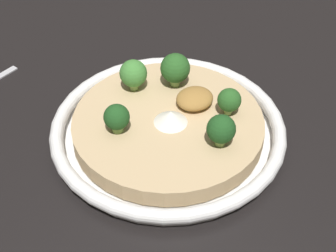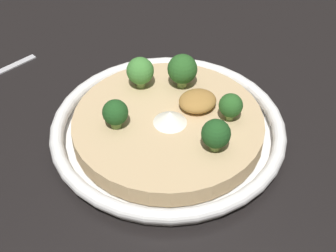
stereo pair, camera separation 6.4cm
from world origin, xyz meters
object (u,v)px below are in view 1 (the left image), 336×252
object	(u,v)px
broccoli_front	(221,130)
broccoli_back_right	(175,69)
risotto_bowl	(168,129)
broccoli_back	(133,74)
broccoli_right	(229,100)
broccoli_back_left	(117,118)

from	to	relation	value
broccoli_front	broccoli_back_right	world-z (taller)	broccoli_back_right
risotto_bowl	broccoli_back	size ratio (longest dim) A/B	6.82
broccoli_front	broccoli_back_right	bearing A→B (deg)	82.84
risotto_bowl	broccoli_right	xyz separation A→B (m)	(0.07, -0.03, 0.04)
broccoli_front	broccoli_back	world-z (taller)	broccoli_back
broccoli_back_left	broccoli_right	bearing A→B (deg)	-18.26
broccoli_back_right	broccoli_front	bearing A→B (deg)	-97.16
broccoli_right	broccoli_front	distance (m)	0.06
broccoli_back	risotto_bowl	bearing A→B (deg)	-85.15
risotto_bowl	broccoli_right	distance (m)	0.08
broccoli_right	broccoli_back_left	distance (m)	0.14
broccoli_right	broccoli_front	bearing A→B (deg)	-136.20
broccoli_right	broccoli_back_right	bearing A→B (deg)	107.04
broccoli_back_left	broccoli_back	bearing A→B (deg)	47.50
broccoli_back	broccoli_back_left	bearing A→B (deg)	-132.50
broccoli_back_left	broccoli_back	size ratio (longest dim) A/B	0.87
risotto_bowl	broccoli_back_left	xyz separation A→B (m)	(-0.06, 0.01, 0.04)
risotto_bowl	broccoli_back_right	size ratio (longest dim) A/B	6.28
risotto_bowl	broccoli_front	distance (m)	0.08
broccoli_front	broccoli_right	bearing A→B (deg)	43.80
broccoli_front	broccoli_back_right	size ratio (longest dim) A/B	0.87
broccoli_front	broccoli_back_left	size ratio (longest dim) A/B	1.09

